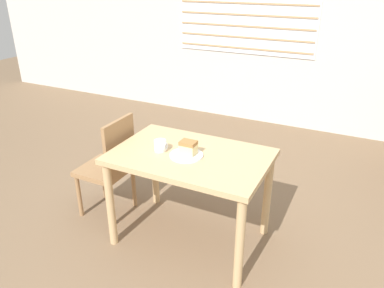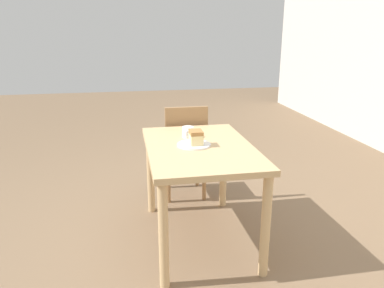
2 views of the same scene
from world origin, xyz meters
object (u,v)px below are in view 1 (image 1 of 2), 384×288
at_px(dining_table_near, 190,167).
at_px(cake_slice, 188,148).
at_px(coffee_mug, 161,146).
at_px(plate, 186,155).
at_px(chair_near_window, 111,165).

bearing_deg(dining_table_near, cake_slice, -96.58).
bearing_deg(dining_table_near, coffee_mug, -168.32).
distance_m(plate, cake_slice, 0.06).
height_order(chair_near_window, cake_slice, chair_near_window).
relative_size(chair_near_window, cake_slice, 7.88).
xyz_separation_m(cake_slice, coffee_mug, (-0.21, -0.02, -0.02)).
bearing_deg(chair_near_window, cake_slice, 86.97).
bearing_deg(coffee_mug, cake_slice, 5.23).
relative_size(chair_near_window, plate, 3.71).
bearing_deg(dining_table_near, chair_near_window, 178.93).
distance_m(dining_table_near, cake_slice, 0.17).
xyz_separation_m(dining_table_near, plate, (-0.01, -0.04, 0.11)).
bearing_deg(coffee_mug, chair_near_window, 173.62).
xyz_separation_m(chair_near_window, plate, (0.72, -0.05, 0.27)).
xyz_separation_m(chair_near_window, cake_slice, (0.73, -0.04, 0.32)).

